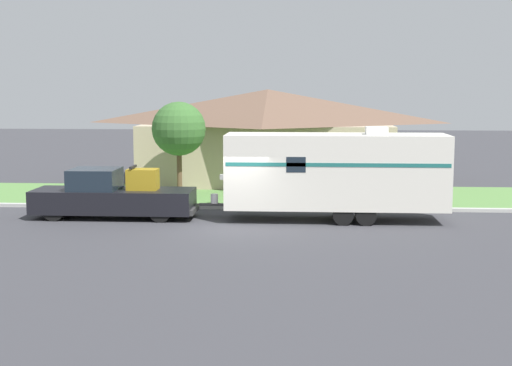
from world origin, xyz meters
The scene contains 8 objects.
ground_plane centered at (0.00, 0.00, 0.00)m, with size 120.00×120.00×0.00m, color #38383D.
curb_strip centered at (0.00, 3.75, 0.07)m, with size 80.00×0.30×0.14m.
lawn_strip centered at (0.00, 7.40, 0.01)m, with size 80.00×7.00×0.03m.
house_across_street centered at (0.60, 13.09, 2.54)m, with size 13.79×8.55×4.90m.
pickup_truck centered at (-4.83, 1.49, 0.84)m, with size 6.27×1.94×2.02m.
travel_trailer centered at (3.73, 1.49, 1.87)m, with size 9.29×2.23×3.54m.
mailbox centered at (-0.76, 4.47, 1.04)m, with size 0.48×0.20×1.36m.
tree_in_yard centered at (-3.19, 7.17, 3.10)m, with size 2.48×2.48×4.35m.
Camera 1 is at (2.46, -25.16, 4.97)m, focal length 50.00 mm.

